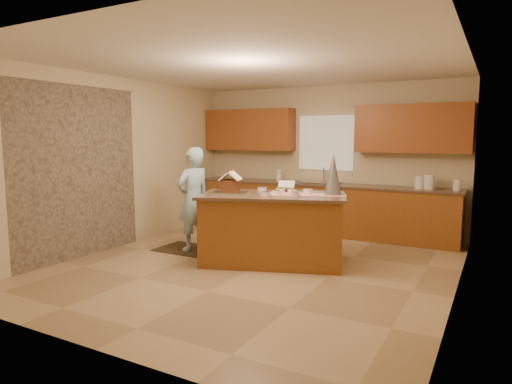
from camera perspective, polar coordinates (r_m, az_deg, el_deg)
floor at (r=6.18m, az=-0.08°, el=-9.50°), size 5.50×5.50×0.00m
ceiling at (r=6.00m, az=-0.09°, el=16.07°), size 5.50×5.50×0.00m
wall_back at (r=8.45m, az=8.98°, el=4.19°), size 5.50×5.50×0.00m
wall_front at (r=3.78m, az=-20.65°, el=0.34°), size 5.50×5.50×0.00m
wall_left at (r=7.47m, az=-17.17°, el=3.59°), size 5.50×5.50×0.00m
wall_right at (r=5.22m, az=24.75°, el=1.88°), size 5.50×5.50×0.00m
stone_accent at (r=6.93m, az=-21.77°, el=2.33°), size 0.00×2.50×2.50m
window_curtain at (r=8.41m, az=8.95°, el=6.22°), size 1.05×0.03×1.00m
back_counter_base at (r=8.26m, az=8.15°, el=-2.21°), size 4.80×0.60×0.88m
back_counter_top at (r=8.20m, az=8.21°, el=0.96°), size 4.85×0.63×0.04m
upper_cabinet_left at (r=8.92m, az=-0.84°, el=7.96°), size 1.85×0.35×0.80m
upper_cabinet_right at (r=7.87m, az=19.38°, el=7.68°), size 1.85×0.35×0.80m
sink at (r=8.20m, az=8.21°, el=0.89°), size 0.70×0.45×0.12m
faucet at (r=8.35m, az=8.66°, el=2.17°), size 0.03×0.03×0.28m
island_base at (r=6.26m, az=2.09°, el=-4.88°), size 2.11×1.54×0.93m
island_top at (r=6.18m, az=2.11°, el=-0.46°), size 2.22×1.65×0.04m
table_runner at (r=6.14m, az=6.52°, el=-0.33°), size 1.12×0.72×0.01m
baking_tray at (r=6.22m, az=-3.28°, el=-0.10°), size 0.58×0.50×0.03m
cookbook at (r=6.55m, az=3.92°, el=0.97°), size 0.28×0.25×0.10m
tinsel_tree at (r=6.16m, az=9.83°, el=2.33°), size 0.30×0.30×0.58m
rug at (r=7.11m, az=-8.23°, el=-7.31°), size 1.08×0.71×0.01m
boy at (r=6.92m, az=-8.02°, el=-0.91°), size 0.53×0.66×1.59m
canister_a at (r=7.76m, az=20.20°, el=1.15°), size 0.15×0.15×0.20m
canister_b at (r=7.73m, az=21.32°, el=1.22°), size 0.16×0.16×0.24m
canister_c at (r=7.69m, az=24.39°, el=0.84°), size 0.13×0.13×0.18m
paper_towel at (r=8.51m, az=2.96°, el=2.13°), size 0.10×0.10×0.22m
gingerbread_house at (r=6.21m, az=-3.29°, el=1.04°), size 0.37×0.38×0.30m
candy_bowls at (r=6.22m, az=3.46°, el=0.04°), size 0.79×0.69×0.06m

